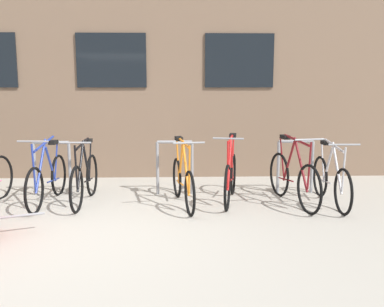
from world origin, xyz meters
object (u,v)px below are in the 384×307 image
object	(u,v)px
bicycle_orange	(183,181)
bicycle_black	(85,179)
bicycle_maroon	(293,178)
bicycle_blue	(47,179)
bicycle_red	(230,177)
bicycle_silver	(331,180)

from	to	relation	value
bicycle_orange	bicycle_black	world-z (taller)	bicycle_orange
bicycle_orange	bicycle_maroon	xyz separation A→B (m)	(1.67, 0.01, 0.02)
bicycle_blue	bicycle_red	size ratio (longest dim) A/B	1.06
bicycle_black	bicycle_red	distance (m)	2.24
bicycle_black	bicycle_red	bearing A→B (deg)	0.50
bicycle_black	bicycle_silver	size ratio (longest dim) A/B	0.99
bicycle_silver	bicycle_maroon	distance (m)	0.57
bicycle_orange	bicycle_red	world-z (taller)	bicycle_red
bicycle_black	bicycle_maroon	world-z (taller)	bicycle_maroon
bicycle_blue	bicycle_red	world-z (taller)	bicycle_red
bicycle_maroon	bicycle_blue	distance (m)	3.73
bicycle_black	bicycle_red	world-z (taller)	bicycle_red
bicycle_silver	bicycle_maroon	world-z (taller)	bicycle_maroon
bicycle_black	bicycle_blue	distance (m)	0.56
bicycle_orange	bicycle_red	distance (m)	0.76
bicycle_maroon	bicycle_red	distance (m)	0.95
bicycle_black	bicycle_maroon	xyz separation A→B (m)	(3.17, -0.15, 0.02)
bicycle_black	bicycle_blue	xyz separation A→B (m)	(-0.56, -0.01, -0.00)
bicycle_blue	bicycle_red	distance (m)	2.80
bicycle_maroon	bicycle_orange	bearing A→B (deg)	-179.52
bicycle_red	bicycle_orange	bearing A→B (deg)	-165.88
bicycle_silver	bicycle_maroon	xyz separation A→B (m)	(-0.56, 0.05, 0.02)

